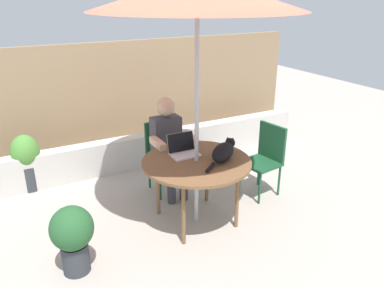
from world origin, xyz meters
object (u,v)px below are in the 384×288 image
Objects in this scene: person_seated at (169,142)px; cat at (224,151)px; chair_occupied at (164,151)px; potted_plant_by_chair at (27,161)px; patio_table at (197,165)px; chair_empty at (266,155)px; potted_plant_near_fence at (73,235)px; laptop at (183,148)px.

cat is (0.27, -0.78, 0.12)m from person_seated.
cat reaches higher than chair_occupied.
patio_table is at bearing -47.25° from potted_plant_by_chair.
person_seated is 0.84m from cat.
person_seated is at bearing 153.27° from chair_empty.
potted_plant_near_fence is at bearing -141.66° from chair_occupied.
chair_occupied is at bearing -27.60° from potted_plant_by_chair.
person_seated is at bearing 90.00° from patio_table.
chair_occupied reaches higher than patio_table.
laptop is at bearing 176.52° from chair_empty.
person_seated is 3.97× the size of laptop.
potted_plant_by_chair is (-1.52, 1.64, -0.28)m from patio_table.
cat is at bearing -161.76° from chair_empty.
person_seated reaches higher than chair_occupied.
patio_table is 0.69m from person_seated.
chair_empty is at bearing -33.14° from chair_occupied.
potted_plant_near_fence is at bearing -170.96° from patio_table.
chair_empty is 0.87m from cat.
potted_plant_near_fence is at bearing -84.62° from potted_plant_by_chair.
potted_plant_by_chair is at bearing 132.75° from patio_table.
laptop is at bearing -95.28° from person_seated.
person_seated is (0.00, -0.16, 0.17)m from chair_occupied.
chair_occupied is at bearing 86.05° from laptop.
chair_occupied is at bearing 106.14° from cat.
chair_occupied is at bearing 90.00° from patio_table.
laptop reaches higher than patio_table.
potted_plant_by_chair is at bearing 95.38° from potted_plant_near_fence.
cat reaches higher than patio_table.
laptop is (-0.04, 0.23, 0.11)m from patio_table.
cat is at bearing -73.86° from chair_occupied.
laptop is 0.42× the size of potted_plant_by_chair.
patio_table is 0.26m from laptop.
person_seated reaches higher than patio_table.
laptop is at bearing 134.34° from cat.
person_seated is at bearing 33.99° from potted_plant_near_fence.
potted_plant_by_chair is (-2.57, 1.48, -0.13)m from chair_empty.
chair_occupied is at bearing 146.86° from chair_empty.
person_seated is (0.00, 0.69, 0.01)m from patio_table.
patio_table is at bearing -90.00° from chair_occupied.
person_seated reaches higher than potted_plant_near_fence.
chair_occupied is 0.68m from laptop.
patio_table is at bearing -171.09° from chair_empty.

